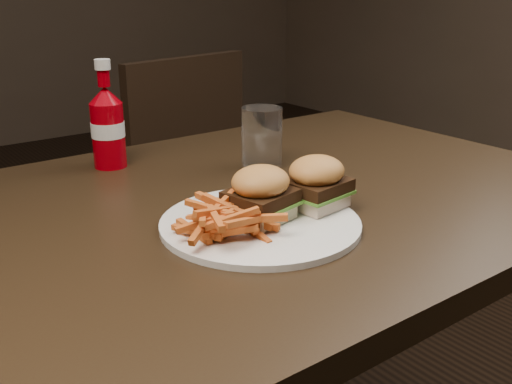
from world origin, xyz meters
TOP-DOWN VIEW (x-y plane):
  - dining_table at (0.00, 0.00)m, footprint 1.20×0.80m
  - chair_far at (0.25, 0.86)m, footprint 0.50×0.50m
  - plate at (-0.06, -0.11)m, footprint 0.29×0.29m
  - sandwich_half_a at (-0.05, -0.11)m, footprint 0.09×0.09m
  - sandwich_half_b at (0.04, -0.12)m, footprint 0.09×0.08m
  - fries_pile at (-0.12, -0.11)m, footprint 0.12×0.12m
  - ketchup_bottle at (-0.11, 0.29)m, footprint 0.08×0.08m
  - tumbler at (0.12, 0.11)m, footprint 0.09×0.09m

SIDE VIEW (x-z plane):
  - chair_far at x=0.25m, z-range 0.41..0.45m
  - dining_table at x=0.00m, z-range 0.71..0.75m
  - plate at x=-0.06m, z-range 0.75..0.76m
  - sandwich_half_a at x=-0.05m, z-range 0.76..0.78m
  - sandwich_half_b at x=0.04m, z-range 0.76..0.78m
  - fries_pile at x=-0.12m, z-range 0.76..0.81m
  - tumbler at x=0.12m, z-range 0.75..0.86m
  - ketchup_bottle at x=-0.11m, z-range 0.75..0.87m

